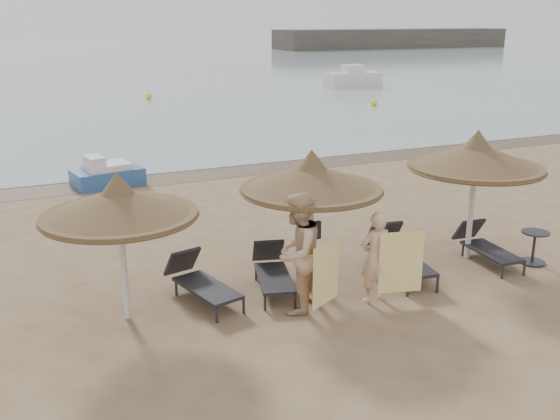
% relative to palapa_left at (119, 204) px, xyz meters
% --- Properties ---
extents(ground, '(160.00, 160.00, 0.00)m').
position_rel_palapa_left_xyz_m(ground, '(3.58, -0.50, -1.95)').
color(ground, '#907658').
rests_on(ground, ground).
extents(sea, '(200.00, 140.00, 0.03)m').
position_rel_palapa_left_xyz_m(sea, '(3.58, 79.50, -1.93)').
color(sea, '#80969D').
rests_on(sea, ground).
extents(wet_sand_strip, '(200.00, 1.60, 0.01)m').
position_rel_palapa_left_xyz_m(wet_sand_strip, '(3.58, 8.90, -1.94)').
color(wet_sand_strip, brown).
rests_on(wet_sand_strip, ground).
extents(palapa_left, '(2.47, 2.47, 2.45)m').
position_rel_palapa_left_xyz_m(palapa_left, '(0.00, 0.00, 0.00)').
color(palapa_left, silver).
rests_on(palapa_left, ground).
extents(palapa_center, '(2.54, 2.54, 2.52)m').
position_rel_palapa_left_xyz_m(palapa_center, '(3.33, -0.01, 0.06)').
color(palapa_center, silver).
rests_on(palapa_center, ground).
extents(palapa_right, '(2.66, 2.66, 2.64)m').
position_rel_palapa_left_xyz_m(palapa_right, '(6.87, -0.12, 0.15)').
color(palapa_right, silver).
rests_on(palapa_right, ground).
extents(lounger_far_left, '(0.99, 1.84, 0.78)m').
position_rel_palapa_left_xyz_m(lounger_far_left, '(1.30, 0.21, -1.59)').
color(lounger_far_left, '#2B2B30').
rests_on(lounger_far_left, ground).
extents(lounger_near_left, '(0.99, 1.79, 0.76)m').
position_rel_palapa_left_xyz_m(lounger_near_left, '(2.64, 0.14, -1.61)').
color(lounger_near_left, '#2B2B30').
rests_on(lounger_near_left, ground).
extents(lounger_near_right, '(0.92, 2.01, 0.87)m').
position_rel_palapa_left_xyz_m(lounger_near_right, '(5.10, -0.19, -1.56)').
color(lounger_near_right, '#2B2B30').
rests_on(lounger_near_right, ground).
extents(lounger_far_right, '(0.69, 1.70, 0.74)m').
position_rel_palapa_left_xyz_m(lounger_far_right, '(7.06, -0.40, -1.61)').
color(lounger_far_right, '#2B2B30').
rests_on(lounger_far_right, ground).
extents(side_table, '(0.55, 0.55, 0.66)m').
position_rel_palapa_left_xyz_m(side_table, '(7.86, -0.89, -1.64)').
color(side_table, '#2B2B30').
rests_on(side_table, ground).
extents(person_left, '(1.29, 1.22, 2.37)m').
position_rel_palapa_left_xyz_m(person_left, '(2.65, -0.87, -0.76)').
color(person_left, '#D4AD87').
rests_on(person_left, ground).
extents(person_right, '(0.87, 0.57, 1.88)m').
position_rel_palapa_left_xyz_m(person_right, '(4.01, -1.10, -1.01)').
color(person_right, '#D4AD87').
rests_on(person_right, ground).
extents(towel_left, '(0.68, 0.38, 1.07)m').
position_rel_palapa_left_xyz_m(towel_left, '(3.00, -1.22, -1.21)').
color(towel_left, yellow).
rests_on(towel_left, ground).
extents(towel_right, '(0.76, 0.21, 1.09)m').
position_rel_palapa_left_xyz_m(towel_right, '(4.36, -1.35, -1.19)').
color(towel_right, yellow).
rests_on(towel_right, ground).
extents(bag_patterned, '(0.28, 0.15, 0.33)m').
position_rel_palapa_left_xyz_m(bag_patterned, '(3.33, 0.17, -0.85)').
color(bag_patterned, white).
rests_on(bag_patterned, ground).
extents(bag_dark, '(0.24, 0.11, 0.32)m').
position_rel_palapa_left_xyz_m(bag_dark, '(3.33, -0.17, -0.86)').
color(bag_dark, black).
rests_on(bag_dark, ground).
extents(pedal_boat, '(2.11, 1.48, 0.90)m').
position_rel_palapa_left_xyz_m(pedal_boat, '(1.10, 8.77, -1.61)').
color(pedal_boat, '#2B5494').
rests_on(pedal_boat, ground).
extents(buoy_mid, '(0.38, 0.38, 0.38)m').
position_rel_palapa_left_xyz_m(buoy_mid, '(6.74, 28.41, -1.75)').
color(buoy_mid, yellow).
rests_on(buoy_mid, ground).
extents(buoy_right, '(0.38, 0.38, 0.38)m').
position_rel_palapa_left_xyz_m(buoy_right, '(17.49, 20.21, -1.76)').
color(buoy_right, yellow).
rests_on(buoy_right, ground).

